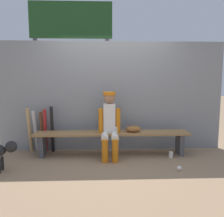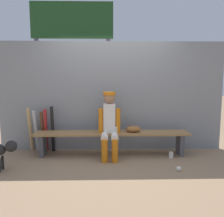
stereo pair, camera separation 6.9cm
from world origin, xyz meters
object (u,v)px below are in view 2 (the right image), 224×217
(player_seated, at_px, (109,122))
(bat_aluminum_red, at_px, (46,130))
(baseball_glove, at_px, (133,129))
(bat_wood_dark, at_px, (43,132))
(cup_on_bench, at_px, (117,129))
(baseball, at_px, (179,169))
(dugout_bench, at_px, (112,137))
(cup_on_ground, at_px, (171,155))
(bat_aluminum_silver, at_px, (36,131))
(bat_aluminum_black, at_px, (53,129))
(scoreboard, at_px, (75,37))
(bat_wood_tan, at_px, (30,130))

(player_seated, distance_m, bat_aluminum_red, 1.32)
(baseball_glove, relative_size, bat_wood_dark, 0.35)
(bat_aluminum_red, distance_m, cup_on_bench, 1.42)
(player_seated, relative_size, baseball, 16.37)
(dugout_bench, xyz_separation_m, baseball, (1.04, -0.79, -0.32))
(player_seated, height_order, cup_on_bench, player_seated)
(cup_on_ground, bearing_deg, bat_aluminum_red, 169.79)
(bat_aluminum_silver, height_order, cup_on_bench, bat_aluminum_silver)
(bat_aluminum_red, relative_size, bat_aluminum_silver, 1.03)
(player_seated, xyz_separation_m, bat_aluminum_red, (-1.26, 0.35, -0.22))
(cup_on_bench, bearing_deg, bat_aluminum_black, 169.70)
(bat_wood_dark, bearing_deg, scoreboard, 66.57)
(player_seated, height_order, bat_wood_tan, player_seated)
(dugout_bench, height_order, bat_wood_tan, bat_wood_tan)
(baseball_glove, distance_m, bat_aluminum_black, 1.58)
(cup_on_bench, bearing_deg, bat_wood_dark, 168.72)
(dugout_bench, xyz_separation_m, player_seated, (-0.05, -0.11, 0.29))
(player_seated, distance_m, baseball_glove, 0.49)
(baseball_glove, bearing_deg, cup_on_bench, -175.92)
(bat_aluminum_black, bearing_deg, baseball_glove, -7.46)
(bat_aluminum_red, distance_m, bat_wood_dark, 0.09)
(bat_wood_dark, height_order, bat_wood_tan, bat_wood_tan)
(dugout_bench, height_order, cup_on_bench, cup_on_bench)
(bat_aluminum_black, distance_m, cup_on_ground, 2.32)
(bat_aluminum_silver, xyz_separation_m, baseball, (2.54, -1.04, -0.38))
(bat_aluminum_silver, bearing_deg, cup_on_bench, -9.93)
(baseball_glove, relative_size, baseball, 3.78)
(bat_aluminum_silver, relative_size, bat_wood_tan, 0.94)
(bat_aluminum_black, height_order, bat_wood_tan, bat_aluminum_black)
(cup_on_ground, bearing_deg, dugout_bench, 170.24)
(dugout_bench, bearing_deg, scoreboard, 120.20)
(bat_wood_tan, relative_size, cup_on_ground, 8.18)
(baseball_glove, relative_size, scoreboard, 0.08)
(baseball_glove, xyz_separation_m, bat_wood_dark, (-1.79, 0.27, -0.10))
(bat_wood_dark, bearing_deg, bat_aluminum_black, -16.78)
(dugout_bench, distance_m, scoreboard, 2.71)
(baseball, distance_m, scoreboard, 3.82)
(bat_wood_dark, relative_size, cup_on_bench, 7.31)
(bat_wood_tan, distance_m, cup_on_bench, 1.73)
(bat_aluminum_black, relative_size, cup_on_bench, 8.42)
(dugout_bench, xyz_separation_m, bat_aluminum_silver, (-1.50, 0.26, 0.06))
(bat_aluminum_red, xyz_separation_m, bat_wood_dark, (-0.07, 0.03, -0.03))
(dugout_bench, height_order, cup_on_ground, dugout_bench)
(scoreboard, bearing_deg, bat_aluminum_black, -103.52)
(bat_wood_tan, height_order, scoreboard, scoreboard)
(player_seated, height_order, bat_aluminum_red, player_seated)
(bat_wood_dark, distance_m, cup_on_ground, 2.53)
(baseball_glove, relative_size, bat_aluminum_red, 0.32)
(bat_aluminum_black, distance_m, bat_aluminum_red, 0.15)
(bat_wood_dark, relative_size, cup_on_ground, 7.31)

